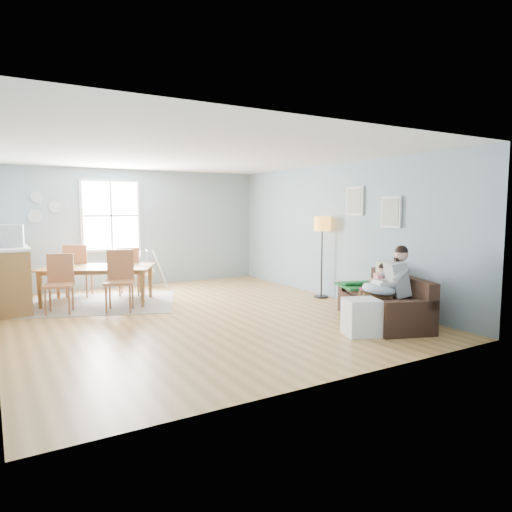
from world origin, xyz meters
TOP-DOWN VIEW (x-y plane):
  - room at (0.00, 0.00)m, footprint 8.40×9.40m
  - window at (-0.60, 3.46)m, footprint 1.32×0.08m
  - pictures at (2.97, -1.05)m, footprint 0.05×1.34m
  - wall_plates at (-2.00, 3.47)m, footprint 0.67×0.02m
  - sofa at (2.42, -1.96)m, footprint 1.40×2.04m
  - green_throw at (2.56, -1.35)m, footprint 1.04×0.93m
  - beige_pillow at (2.77, -1.57)m, footprint 0.28×0.45m
  - father at (2.21, -2.17)m, footprint 0.96×0.71m
  - nursing_pillow at (2.08, -2.13)m, footprint 0.62×0.61m
  - infant at (2.09, -2.10)m, footprint 0.19×0.34m
  - toddler at (2.41, -1.78)m, footprint 0.49×0.39m
  - floor_lamp at (2.80, 0.15)m, footprint 0.33×0.33m
  - storage_cube at (1.54, -2.33)m, footprint 0.59×0.55m
  - rug at (-1.26, 1.84)m, footprint 3.38×3.00m
  - dining_table at (-1.26, 1.84)m, footprint 2.31×1.90m
  - chair_sw at (-1.98, 1.39)m, footprint 0.58×0.58m
  - chair_se at (-1.04, 1.02)m, footprint 0.63×0.63m
  - chair_nw at (-1.48, 2.66)m, footprint 0.66×0.66m
  - chair_ne at (-0.54, 2.30)m, footprint 0.59×0.59m
  - counter at (-2.70, 2.28)m, footprint 0.61×2.05m
  - monitor at (-2.68, 1.89)m, footprint 0.45×0.43m
  - baby_swing at (0.09, 3.10)m, footprint 1.00×1.01m

SIDE VIEW (x-z plane):
  - rug at x=-1.26m, z-range 0.00..0.01m
  - storage_cube at x=1.54m, z-range 0.00..0.53m
  - sofa at x=2.42m, z-range -0.11..0.65m
  - dining_table at x=-1.26m, z-range 0.00..0.71m
  - baby_swing at x=0.09m, z-range -0.04..0.82m
  - green_throw at x=2.56m, z-range 0.46..0.50m
  - counter at x=-2.70m, z-range 0.01..1.15m
  - chair_ne at x=-0.54m, z-range 0.08..1.09m
  - nursing_pillow at x=2.08m, z-range 0.49..0.69m
  - chair_sw at x=-1.98m, z-range 0.08..1.10m
  - chair_se at x=-1.04m, z-range 0.09..1.17m
  - chair_nw at x=-1.48m, z-range 0.09..1.18m
  - toddler at x=2.41m, z-range 0.27..1.00m
  - father at x=2.21m, z-range 0.04..1.29m
  - infant at x=2.09m, z-range 0.60..0.73m
  - beige_pillow at x=2.77m, z-range 0.46..0.90m
  - monitor at x=-2.68m, z-range 1.15..1.53m
  - floor_lamp at x=2.80m, z-range 0.54..2.19m
  - window at x=-0.60m, z-range 0.84..2.46m
  - wall_plates at x=-2.00m, z-range 1.50..2.16m
  - pictures at x=2.97m, z-range 1.48..2.22m
  - room at x=0.00m, z-range 0.47..4.37m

